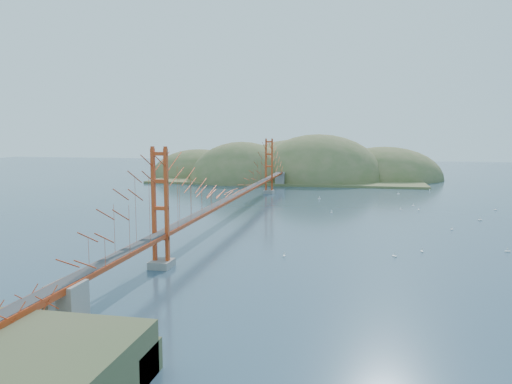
% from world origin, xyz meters
% --- Properties ---
extents(ground, '(320.00, 320.00, 0.00)m').
position_xyz_m(ground, '(0.00, 0.00, 0.00)').
color(ground, '#2D455A').
rests_on(ground, ground).
extents(bridge, '(2.20, 94.40, 12.00)m').
position_xyz_m(bridge, '(0.00, 0.18, 7.01)').
color(bridge, gray).
rests_on(bridge, ground).
extents(approach_viaduct, '(1.40, 12.00, 3.38)m').
position_xyz_m(approach_viaduct, '(0.00, -51.91, 2.55)').
color(approach_viaduct, '#C33B15').
rests_on(approach_viaduct, ground).
extents(promontory, '(9.00, 6.00, 0.24)m').
position_xyz_m(promontory, '(0.00, -48.50, 0.12)').
color(promontory, '#59544C').
rests_on(promontory, ground).
extents(fort, '(3.70, 2.30, 1.75)m').
position_xyz_m(fort, '(0.40, -47.80, 0.67)').
color(fort, brown).
rests_on(fort, ground).
extents(far_headlands, '(84.00, 58.00, 25.00)m').
position_xyz_m(far_headlands, '(2.21, 68.52, 0.00)').
color(far_headlands, olive).
rests_on(far_headlands, ground).
extents(sailboat_13, '(0.61, 0.55, 0.69)m').
position_xyz_m(sailboat_13, '(34.70, -16.61, 0.15)').
color(sailboat_13, white).
rests_on(sailboat_13, ground).
extents(sailboat_14, '(0.56, 0.56, 0.58)m').
position_xyz_m(sailboat_14, '(31.01, -4.64, 0.14)').
color(sailboat_14, white).
rests_on(sailboat_14, ground).
extents(sailboat_1, '(0.52, 0.53, 0.59)m').
position_xyz_m(sailboat_1, '(25.78, 12.26, 0.14)').
color(sailboat_1, white).
rests_on(sailboat_1, ground).
extents(sailboat_4, '(0.55, 0.63, 0.72)m').
position_xyz_m(sailboat_4, '(28.68, 12.12, 0.16)').
color(sailboat_4, white).
rests_on(sailboat_4, ground).
extents(sailboat_7, '(0.55, 0.51, 0.62)m').
position_xyz_m(sailboat_7, '(27.05, 34.02, 0.14)').
color(sailboat_7, white).
rests_on(sailboat_7, ground).
extents(sailboat_11, '(0.64, 0.64, 0.67)m').
position_xyz_m(sailboat_11, '(41.40, 14.87, 0.15)').
color(sailboat_11, white).
rests_on(sailboat_11, ground).
extents(sailboat_10, '(0.41, 0.50, 0.58)m').
position_xyz_m(sailboat_10, '(11.03, -23.35, 0.14)').
color(sailboat_10, white).
rests_on(sailboat_10, ground).
extents(sailboat_15, '(0.44, 0.51, 0.59)m').
position_xyz_m(sailboat_15, '(34.45, 41.82, 0.14)').
color(sailboat_15, white).
rests_on(sailboat_15, ground).
extents(sailboat_3, '(0.62, 0.62, 0.65)m').
position_xyz_m(sailboat_3, '(11.29, 23.07, 0.15)').
color(sailboat_3, white).
rests_on(sailboat_3, ground).
extents(sailboat_16, '(0.54, 0.54, 0.59)m').
position_xyz_m(sailboat_16, '(14.48, 6.46, 0.14)').
color(sailboat_16, white).
rests_on(sailboat_16, ground).
extents(sailboat_0, '(0.48, 0.52, 0.59)m').
position_xyz_m(sailboat_0, '(25.53, -18.44, 0.14)').
color(sailboat_0, white).
rests_on(sailboat_0, ground).
extents(sailboat_6, '(0.62, 0.62, 0.66)m').
position_xyz_m(sailboat_6, '(22.44, -21.25, 0.15)').
color(sailboat_6, white).
rests_on(sailboat_6, ground).
extents(sailboat_8, '(0.49, 0.48, 0.55)m').
position_xyz_m(sailboat_8, '(28.29, 16.97, 0.13)').
color(sailboat_8, white).
rests_on(sailboat_8, ground).
extents(sailboat_extra_0, '(0.65, 0.60, 0.74)m').
position_xyz_m(sailboat_extra_0, '(36.43, 3.66, 0.16)').
color(sailboat_extra_0, white).
rests_on(sailboat_extra_0, ground).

